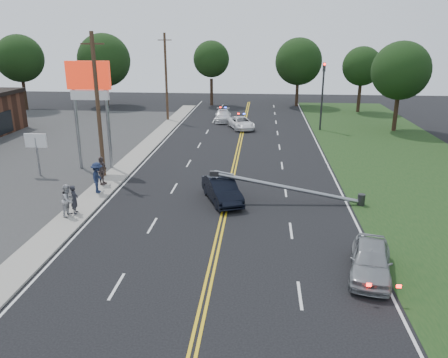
# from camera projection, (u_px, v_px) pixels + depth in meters

# --- Properties ---
(ground) EXTENTS (120.00, 120.00, 0.00)m
(ground) POSITION_uv_depth(u_px,v_px,m) (212.00, 266.00, 19.37)
(ground) COLOR black
(ground) RESTS_ON ground
(sidewalk) EXTENTS (1.80, 70.00, 0.12)m
(sidewalk) POSITION_uv_depth(u_px,v_px,m) (106.00, 186.00, 29.50)
(sidewalk) COLOR gray
(sidewalk) RESTS_ON ground
(grass_verge) EXTENTS (12.00, 80.00, 0.01)m
(grass_verge) POSITION_uv_depth(u_px,v_px,m) (441.00, 196.00, 27.71)
(grass_verge) COLOR black
(grass_verge) RESTS_ON ground
(centerline_yellow) EXTENTS (0.36, 80.00, 0.00)m
(centerline_yellow) POSITION_uv_depth(u_px,v_px,m) (229.00, 190.00, 28.82)
(centerline_yellow) COLOR gold
(centerline_yellow) RESTS_ON ground
(pylon_sign) EXTENTS (3.20, 0.35, 8.00)m
(pylon_sign) POSITION_uv_depth(u_px,v_px,m) (89.00, 89.00, 31.59)
(pylon_sign) COLOR gray
(pylon_sign) RESTS_ON ground
(small_sign) EXTENTS (1.60, 0.14, 3.10)m
(small_sign) POSITION_uv_depth(u_px,v_px,m) (36.00, 144.00, 31.14)
(small_sign) COLOR gray
(small_sign) RESTS_ON ground
(traffic_signal) EXTENTS (0.28, 0.41, 7.05)m
(traffic_signal) POSITION_uv_depth(u_px,v_px,m) (323.00, 91.00, 45.73)
(traffic_signal) COLOR #2D2D30
(traffic_signal) RESTS_ON ground
(fallen_streetlight) EXTENTS (9.36, 0.44, 1.91)m
(fallen_streetlight) POSITION_uv_depth(u_px,v_px,m) (296.00, 189.00, 26.30)
(fallen_streetlight) COLOR #2D2D30
(fallen_streetlight) RESTS_ON ground
(utility_pole_mid) EXTENTS (1.60, 0.28, 10.00)m
(utility_pole_mid) POSITION_uv_depth(u_px,v_px,m) (98.00, 107.00, 29.88)
(utility_pole_mid) COLOR #382619
(utility_pole_mid) RESTS_ON ground
(utility_pole_far) EXTENTS (1.60, 0.28, 10.00)m
(utility_pole_far) POSITION_uv_depth(u_px,v_px,m) (166.00, 77.00, 50.69)
(utility_pole_far) COLOR #382619
(utility_pole_far) RESTS_ON ground
(tree_4) EXTENTS (6.18, 6.18, 9.88)m
(tree_4) POSITION_uv_depth(u_px,v_px,m) (20.00, 59.00, 57.74)
(tree_4) COLOR black
(tree_4) RESTS_ON ground
(tree_5) EXTENTS (7.33, 7.33, 10.04)m
(tree_5) POSITION_uv_depth(u_px,v_px,m) (104.00, 60.00, 61.17)
(tree_5) COLOR black
(tree_5) RESTS_ON ground
(tree_6) EXTENTS (5.09, 5.09, 9.05)m
(tree_6) POSITION_uv_depth(u_px,v_px,m) (211.00, 59.00, 61.66)
(tree_6) COLOR black
(tree_6) RESTS_ON ground
(tree_7) EXTENTS (6.51, 6.51, 9.46)m
(tree_7) POSITION_uv_depth(u_px,v_px,m) (299.00, 62.00, 61.02)
(tree_7) COLOR black
(tree_7) RESTS_ON ground
(tree_8) EXTENTS (5.01, 5.01, 8.41)m
(tree_8) POSITION_uv_depth(u_px,v_px,m) (362.00, 66.00, 56.34)
(tree_8) COLOR black
(tree_8) RESTS_ON ground
(tree_9) EXTENTS (5.94, 5.94, 9.24)m
(tree_9) POSITION_uv_depth(u_px,v_px,m) (401.00, 71.00, 44.79)
(tree_9) COLOR black
(tree_9) RESTS_ON ground
(crashed_sedan) EXTENTS (3.04, 4.65, 1.45)m
(crashed_sedan) POSITION_uv_depth(u_px,v_px,m) (222.00, 190.00, 26.69)
(crashed_sedan) COLOR black
(crashed_sedan) RESTS_ON ground
(waiting_sedan) EXTENTS (2.54, 4.41, 1.41)m
(waiting_sedan) POSITION_uv_depth(u_px,v_px,m) (371.00, 260.00, 18.42)
(waiting_sedan) COLOR #919498
(waiting_sedan) RESTS_ON ground
(emergency_a) EXTENTS (3.50, 5.04, 1.28)m
(emergency_a) POSITION_uv_depth(u_px,v_px,m) (241.00, 123.00, 47.50)
(emergency_a) COLOR white
(emergency_a) RESTS_ON ground
(emergency_b) EXTENTS (2.22, 4.70, 1.32)m
(emergency_b) POSITION_uv_depth(u_px,v_px,m) (223.00, 116.00, 51.60)
(emergency_b) COLOR silver
(emergency_b) RESTS_ON ground
(bystander_a) EXTENTS (0.52, 0.68, 1.67)m
(bystander_a) POSITION_uv_depth(u_px,v_px,m) (74.00, 199.00, 24.54)
(bystander_a) COLOR #27282F
(bystander_a) RESTS_ON sidewalk
(bystander_b) EXTENTS (0.80, 0.97, 1.83)m
(bystander_b) POSITION_uv_depth(u_px,v_px,m) (68.00, 200.00, 24.23)
(bystander_b) COLOR #A3A2A7
(bystander_b) RESTS_ON sidewalk
(bystander_c) EXTENTS (0.93, 1.39, 2.00)m
(bystander_c) POSITION_uv_depth(u_px,v_px,m) (97.00, 178.00, 27.75)
(bystander_c) COLOR #18223D
(bystander_c) RESTS_ON sidewalk
(bystander_d) EXTENTS (0.70, 1.21, 1.95)m
(bystander_d) POSITION_uv_depth(u_px,v_px,m) (101.00, 171.00, 29.26)
(bystander_d) COLOR #5B4B49
(bystander_d) RESTS_ON sidewalk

